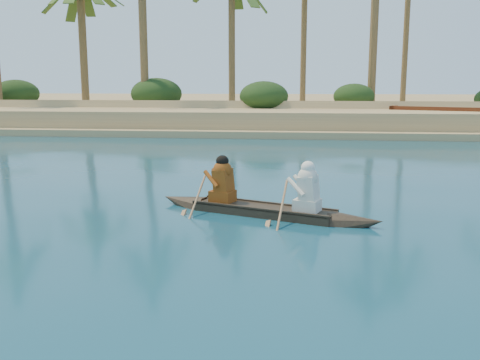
# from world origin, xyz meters

# --- Properties ---
(sandy_embankment) EXTENTS (150.00, 51.00, 1.50)m
(sandy_embankment) POSITION_xyz_m (0.00, 46.89, 0.53)
(sandy_embankment) COLOR tan
(sandy_embankment) RESTS_ON ground
(palm_grove) EXTENTS (110.00, 14.00, 16.00)m
(palm_grove) POSITION_xyz_m (0.00, 35.00, 8.00)
(palm_grove) COLOR #3D591F
(palm_grove) RESTS_ON ground
(shrub_cluster) EXTENTS (100.00, 6.00, 2.40)m
(shrub_cluster) POSITION_xyz_m (0.00, 31.50, 1.20)
(shrub_cluster) COLOR black
(shrub_cluster) RESTS_ON ground
(canoe) EXTENTS (5.18, 2.51, 1.45)m
(canoe) POSITION_xyz_m (-8.00, 5.96, 0.28)
(canoe) COLOR #33291C
(canoe) RESTS_ON ground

